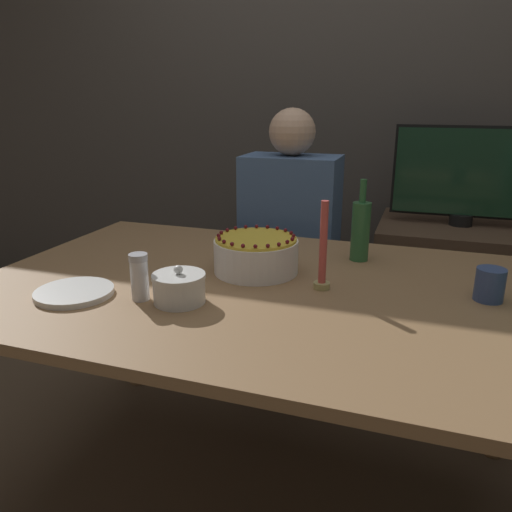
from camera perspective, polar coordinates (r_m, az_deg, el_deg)
ground_plane at (r=1.86m, az=0.37°, el=-25.55°), size 12.00×12.00×0.00m
wall_behind at (r=2.72m, az=10.36°, el=18.00°), size 8.00×0.05×2.60m
dining_table at (r=1.49m, az=0.41°, el=-6.65°), size 1.64×1.07×0.75m
cake at (r=1.53m, az=0.00°, el=0.14°), size 0.26×0.26×0.12m
sugar_bowl at (r=1.32m, az=-8.78°, el=-3.62°), size 0.14×0.14×0.10m
sugar_shaker at (r=1.35m, az=-13.18°, el=-2.32°), size 0.05×0.05×0.13m
plate_stack at (r=1.45m, az=-20.05°, el=-3.93°), size 0.21×0.21×0.02m
candle at (r=1.40m, az=7.65°, el=0.19°), size 0.05×0.05×0.25m
bottle at (r=1.67m, az=11.86°, el=2.94°), size 0.06×0.06×0.27m
cup at (r=1.46m, az=25.16°, el=-2.97°), size 0.08×0.08×0.09m
person_man_blue_shirt at (r=2.21m, az=3.82°, el=-1.78°), size 0.40×0.34×1.23m
side_cabinet at (r=2.54m, az=21.35°, el=-4.64°), size 0.70×0.55×0.72m
tv_monitor at (r=2.39m, az=22.92°, el=8.59°), size 0.63×0.10×0.44m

